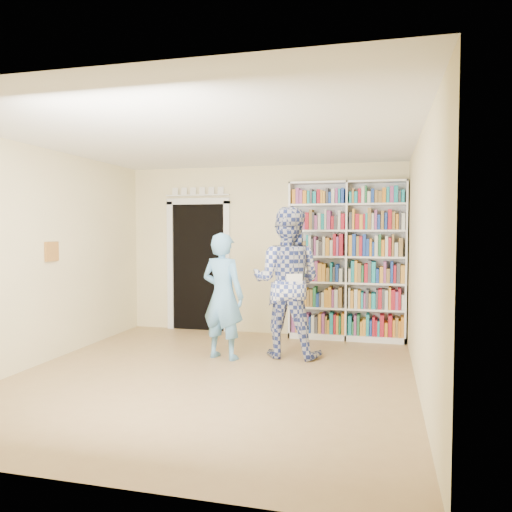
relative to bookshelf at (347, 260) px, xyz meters
The scene contains 11 objects.
floor 2.97m from the bookshelf, 119.94° to the right, with size 5.00×5.00×0.00m, color #9B774B.
ceiling 3.09m from the bookshelf, 119.94° to the right, with size 5.00×5.00×0.00m, color white.
wall_back 1.37m from the bookshelf, behind, with size 4.50×4.50×0.00m, color beige.
wall_left 4.30m from the bookshelf, 146.93° to the right, with size 5.00×5.00×0.00m, color beige.
wall_right 2.51m from the bookshelf, 69.00° to the right, with size 5.00×5.00×0.00m, color beige.
bookshelf is the anchor object (origin of this frame).
doorway 2.45m from the bookshelf, behind, with size 1.10×0.08×2.43m.
wall_art 4.18m from the bookshelf, 149.08° to the right, with size 0.03×0.25×0.25m, color brown.
man_blue 2.18m from the bookshelf, 133.71° to the right, with size 0.60×0.39×1.64m, color #5D9CCF.
man_plaid 1.43m from the bookshelf, 119.62° to the right, with size 0.96×0.75×1.98m, color navy.
paper_sheet 1.61m from the bookshelf, 110.11° to the right, with size 0.21×0.01×0.29m, color white.
Camera 1 is at (1.87, -5.33, 1.68)m, focal length 35.00 mm.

